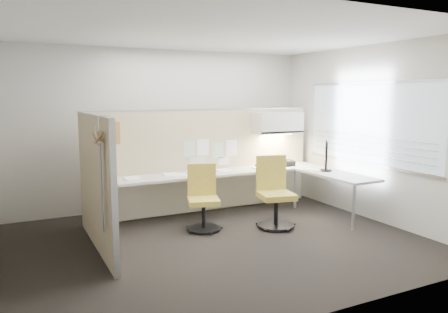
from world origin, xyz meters
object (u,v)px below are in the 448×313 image
chair_right (274,194)px  monitor (326,154)px  chair_left (203,200)px  desk (237,179)px  phone (288,163)px

chair_right → monitor: 1.32m
chair_left → chair_right: bearing=-1.9°
chair_left → monitor: bearing=14.2°
desk → phone: size_ratio=17.51×
monitor → phone: 0.82m
phone → desk: bearing=179.5°
chair_right → phone: 1.38m
desk → monitor: size_ratio=7.97×
chair_left → phone: size_ratio=4.23×
chair_left → phone: 2.09m
desk → monitor: bearing=-24.2°
chair_right → phone: chair_right is taller
monitor → chair_right: bearing=140.0°
chair_left → desk: bearing=47.6°
monitor → phone: bearing=57.9°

